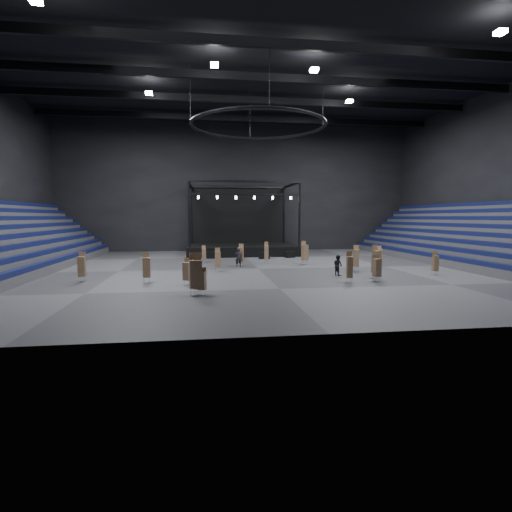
{
  "coord_description": "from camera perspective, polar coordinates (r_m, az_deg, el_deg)",
  "views": [
    {
      "loc": [
        -5.13,
        -36.47,
        4.8
      ],
      "look_at": [
        -0.46,
        -2.0,
        1.4
      ],
      "focal_mm": 28.0,
      "sensor_mm": 36.0,
      "label": 1
    }
  ],
  "objects": [
    {
      "name": "flight_case_mid",
      "position": [
        45.99,
        1.19,
        0.08
      ],
      "size": [
        1.28,
        0.86,
        0.78
      ],
      "primitive_type": "cube",
      "rotation": [
        0.0,
        0.0,
        0.25
      ],
      "color": "black",
      "rests_on": "floor"
    },
    {
      "name": "flight_case_left",
      "position": [
        46.62,
        -6.28,
        0.12
      ],
      "size": [
        1.23,
        0.72,
        0.78
      ],
      "primitive_type": "cube",
      "rotation": [
        0.0,
        0.0,
        -0.12
      ],
      "color": "black",
      "rests_on": "floor"
    },
    {
      "name": "floor",
      "position": [
        37.14,
        0.29,
        -1.84
      ],
      "size": [
        50.0,
        50.0,
        0.0
      ],
      "primitive_type": "plane",
      "color": "#464648",
      "rests_on": "ground"
    },
    {
      "name": "chair_stack_3",
      "position": [
        24.73,
        -8.32,
        -2.52
      ],
      "size": [
        0.53,
        0.53,
        2.62
      ],
      "rotation": [
        0.0,
        0.0,
        0.09
      ],
      "color": "silver",
      "rests_on": "floor"
    },
    {
      "name": "crew_member",
      "position": [
        33.58,
        11.61,
        -1.3
      ],
      "size": [
        0.89,
        0.99,
        1.69
      ],
      "primitive_type": "imported",
      "rotation": [
        0.0,
        0.0,
        1.94
      ],
      "color": "black",
      "rests_on": "floor"
    },
    {
      "name": "chair_stack_14",
      "position": [
        35.41,
        -5.48,
        -0.42
      ],
      "size": [
        0.5,
        0.5,
        2.09
      ],
      "rotation": [
        0.0,
        0.0,
        0.07
      ],
      "color": "silver",
      "rests_on": "floor"
    },
    {
      "name": "chair_stack_2",
      "position": [
        28.62,
        -9.91,
        -2.09
      ],
      "size": [
        0.54,
        0.54,
        1.91
      ],
      "rotation": [
        0.0,
        0.0,
        -0.32
      ],
      "color": "silver",
      "rests_on": "floor"
    },
    {
      "name": "chair_stack_15",
      "position": [
        36.68,
        14.11,
        -0.2
      ],
      "size": [
        0.58,
        0.58,
        2.32
      ],
      "rotation": [
        0.0,
        0.0,
        -0.25
      ],
      "color": "silver",
      "rests_on": "floor"
    },
    {
      "name": "wall_back",
      "position": [
        57.85,
        -2.64,
        9.74
      ],
      "size": [
        50.0,
        0.2,
        18.0
      ],
      "primitive_type": "cube",
      "color": "black",
      "rests_on": "ground"
    },
    {
      "name": "chair_stack_4",
      "position": [
        39.16,
        -2.2,
        0.26
      ],
      "size": [
        0.64,
        0.64,
        2.2
      ],
      "rotation": [
        0.0,
        0.0,
        -0.36
      ],
      "color": "silver",
      "rests_on": "floor"
    },
    {
      "name": "truss_ring",
      "position": [
        37.73,
        0.3,
        18.14
      ],
      "size": [
        12.3,
        12.3,
        5.15
      ],
      "color": "black",
      "rests_on": "ceiling"
    },
    {
      "name": "wall_right",
      "position": [
        47.49,
        32.24,
        9.81
      ],
      "size": [
        0.2,
        42.0,
        18.0
      ],
      "primitive_type": "cube",
      "color": "black",
      "rests_on": "ground"
    },
    {
      "name": "chair_stack_12",
      "position": [
        30.14,
        -15.4,
        -1.53
      ],
      "size": [
        0.61,
        0.61,
        2.2
      ],
      "rotation": [
        0.0,
        0.0,
        0.23
      ],
      "color": "silver",
      "rests_on": "floor"
    },
    {
      "name": "chair_stack_7",
      "position": [
        42.53,
        -7.46,
        0.37
      ],
      "size": [
        0.45,
        0.45,
        1.81
      ],
      "rotation": [
        0.0,
        0.0,
        0.08
      ],
      "color": "silver",
      "rests_on": "floor"
    },
    {
      "name": "chair_stack_9",
      "position": [
        30.11,
        13.21,
        -1.48
      ],
      "size": [
        0.48,
        0.48,
        2.3
      ],
      "rotation": [
        0.0,
        0.0,
        -0.14
      ],
      "color": "silver",
      "rests_on": "floor"
    },
    {
      "name": "ceiling",
      "position": [
        39.12,
        0.31,
        25.3
      ],
      "size": [
        50.0,
        42.0,
        0.2
      ],
      "primitive_type": "cube",
      "color": "black",
      "rests_on": "wall_back"
    },
    {
      "name": "chair_stack_6",
      "position": [
        36.22,
        24.22,
        -0.89
      ],
      "size": [
        0.43,
        0.43,
        1.95
      ],
      "rotation": [
        0.0,
        0.0,
        0.04
      ],
      "color": "silver",
      "rests_on": "floor"
    },
    {
      "name": "chair_stack_11",
      "position": [
        30.94,
        16.91,
        -1.53
      ],
      "size": [
        0.54,
        0.54,
        2.04
      ],
      "rotation": [
        0.0,
        0.0,
        0.12
      ],
      "color": "silver",
      "rests_on": "floor"
    },
    {
      "name": "bleachers_right",
      "position": [
        46.12,
        29.8,
        1.03
      ],
      "size": [
        7.2,
        40.0,
        6.4
      ],
      "color": "#47474A",
      "rests_on": "floor"
    },
    {
      "name": "chair_stack_13",
      "position": [
        32.71,
        16.79,
        -0.7
      ],
      "size": [
        0.7,
        0.7,
        2.61
      ],
      "rotation": [
        0.0,
        0.0,
        0.42
      ],
      "color": "silver",
      "rests_on": "floor"
    },
    {
      "name": "chair_stack_8",
      "position": [
        40.67,
        6.97,
        0.56
      ],
      "size": [
        0.69,
        0.69,
        2.38
      ],
      "rotation": [
        0.0,
        0.0,
        0.34
      ],
      "color": "silver",
      "rests_on": "floor"
    },
    {
      "name": "stage",
      "position": [
        53.06,
        -2.15,
        1.96
      ],
      "size": [
        14.0,
        10.0,
        9.2
      ],
      "color": "black",
      "rests_on": "floor"
    },
    {
      "name": "roof_girders",
      "position": [
        38.86,
        0.31,
        24.19
      ],
      "size": [
        49.0,
        30.35,
        0.7
      ],
      "color": "black",
      "rests_on": "ceiling"
    },
    {
      "name": "chair_stack_0",
      "position": [
        24.78,
        -7.68,
        -3.45
      ],
      "size": [
        0.53,
        0.53,
        1.72
      ],
      "rotation": [
        0.0,
        0.0,
        -0.37
      ],
      "color": "silver",
      "rests_on": "floor"
    },
    {
      "name": "wall_front",
      "position": [
        16.83,
        10.96,
        19.93
      ],
      "size": [
        50.0,
        0.2,
        18.0
      ],
      "primitive_type": "cube",
      "color": "black",
      "rests_on": "ground"
    },
    {
      "name": "floodlights",
      "position": [
        34.93,
        1.32,
        25.33
      ],
      "size": [
        28.6,
        16.6,
        0.25
      ],
      "color": "white",
      "rests_on": "roof_girders"
    },
    {
      "name": "chair_stack_5",
      "position": [
        32.24,
        -23.63,
        -1.33
      ],
      "size": [
        0.49,
        0.49,
        2.24
      ],
      "rotation": [
        0.0,
        0.0,
        0.0
      ],
      "color": "silver",
      "rests_on": "floor"
    },
    {
      "name": "flight_case_right",
      "position": [
        47.51,
        4.9,
        0.22
      ],
      "size": [
        1.25,
        0.86,
        0.76
      ],
      "primitive_type": "cube",
      "rotation": [
        0.0,
        0.0,
        0.29
      ],
      "color": "black",
      "rests_on": "floor"
    },
    {
      "name": "man_center",
      "position": [
        38.59,
        -2.54,
        -0.23
      ],
      "size": [
        0.66,
        0.43,
        1.79
      ],
      "primitive_type": "imported",
      "rotation": [
        0.0,
        0.0,
        3.15
      ],
      "color": "black",
      "rests_on": "floor"
    },
    {
      "name": "chair_stack_10",
      "position": [
        41.6,
        17.21,
        0.16
      ],
      "size": [
        0.52,
        0.52,
        1.94
      ],
      "rotation": [
        0.0,
        0.0,
        -0.14
      ],
      "color": "silver",
      "rests_on": "floor"
    },
    {
      "name": "chair_stack_1",
      "position": [
        41.47,
        1.49,
        0.53
      ],
      "size": [
        0.45,
        0.45,
        2.24
      ],
      "rotation": [
        0.0,
        0.0,
        -0.09
      ],
      "color": "silver",
      "rests_on": "floor"
    },
    {
      "name": "chair_stack_16",
      "position": [
        24.73,
        -8.84,
        -2.48
      ],
      "size": [
        0.61,
        0.61,
        2.61
      ],
      "rotation": [
        0.0,
        0.0,
        0.15
      ],
      "color": "silver",
      "rests_on": "floor"
    }
  ]
}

